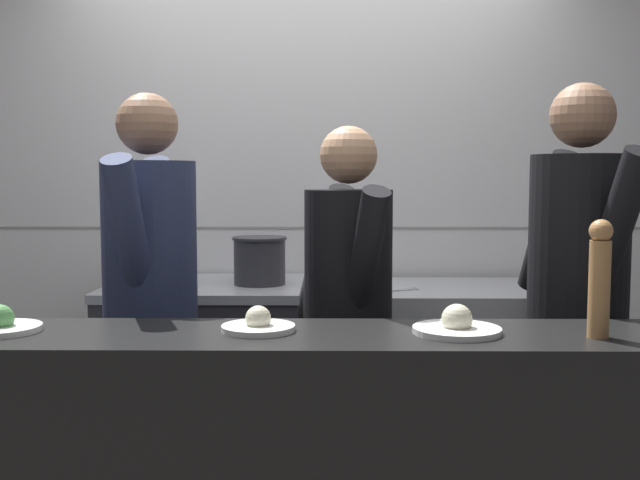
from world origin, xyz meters
name	(u,v)px	position (x,y,z in m)	size (l,w,h in m)	color
wall_back_tiled	(308,198)	(0.00, 1.32, 1.30)	(8.00, 0.06, 2.60)	white
oven_range	(207,380)	(-0.46, 0.92, 0.46)	(0.90, 0.71, 0.92)	#38383D
prep_counter	(454,383)	(0.69, 0.92, 0.45)	(1.34, 0.65, 0.90)	#B7BABF
stock_pot	(160,258)	(-0.67, 0.89, 1.04)	(0.32, 0.32, 0.23)	#B7BABF
sauce_pot	(260,259)	(-0.21, 0.89, 1.03)	(0.25, 0.25, 0.22)	#2D2D33
chefs_knife	(373,291)	(0.30, 0.75, 0.91)	(0.36, 0.19, 0.02)	#B7BABF
plated_dish_main	(0,325)	(-0.87, -0.34, 0.97)	(0.24, 0.24, 0.08)	white
plated_dish_appetiser	(258,325)	(-0.10, -0.32, 0.97)	(0.22, 0.22, 0.08)	white
plated_dish_dessert	(457,326)	(0.48, -0.34, 0.98)	(0.26, 0.26, 0.09)	white
pepper_mill	(600,276)	(0.88, -0.40, 1.13)	(0.07, 0.07, 0.34)	#AD7A47
chef_head_cook	(151,298)	(-0.56, 0.26, 0.96)	(0.38, 0.75, 1.72)	black
chef_sous	(348,318)	(0.18, 0.23, 0.89)	(0.40, 0.69, 1.60)	black
chef_line	(577,299)	(1.01, 0.18, 0.97)	(0.43, 0.76, 1.75)	black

